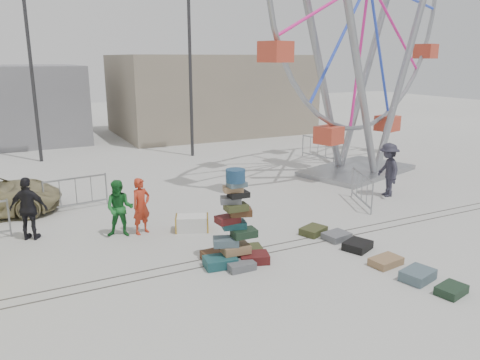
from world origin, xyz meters
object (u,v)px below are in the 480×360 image
pedestrian_green (120,209)px  ferris_wheel (367,7)px  barricade_wheel_back (318,148)px  lamp_post_left (33,66)px  steamer_trunk (192,223)px  pedestrian_black (29,209)px  suitcase_tower (235,236)px  pedestrian_grey (388,170)px  barricade_wheel_front (362,189)px  pedestrian_red (141,206)px  lamp_post_right (192,65)px  barricade_dummy_c (76,193)px

pedestrian_green → ferris_wheel: bearing=38.8°
barricade_wheel_back → lamp_post_left: bearing=-128.1°
ferris_wheel → steamer_trunk: ferris_wheel is taller
lamp_post_left → pedestrian_black: size_ratio=4.56×
lamp_post_left → pedestrian_black: bearing=-96.1°
suitcase_tower → pedestrian_grey: suitcase_tower is taller
suitcase_tower → steamer_trunk: 2.50m
barricade_wheel_front → pedestrian_red: bearing=106.4°
suitcase_tower → ferris_wheel: 12.20m
pedestrian_black → suitcase_tower: bearing=167.1°
lamp_post_right → barricade_wheel_back: (5.08, -3.60, -3.93)m
ferris_wheel → pedestrian_red: bearing=179.1°
barricade_wheel_back → pedestrian_green: size_ratio=1.24×
pedestrian_green → pedestrian_red: bearing=19.4°
steamer_trunk → pedestrian_red: size_ratio=0.58×
pedestrian_grey → pedestrian_green: bearing=-73.8°
suitcase_tower → pedestrian_black: (-4.35, 3.81, 0.22)m
lamp_post_right → pedestrian_green: (-5.89, -9.51, -3.68)m
steamer_trunk → pedestrian_red: pedestrian_red is taller
pedestrian_red → pedestrian_black: pedestrian_black is taller
barricade_wheel_back → pedestrian_red: (-10.37, -5.96, 0.26)m
suitcase_tower → steamer_trunk: bearing=103.7°
ferris_wheel → barricade_dummy_c: (-11.61, 0.16, -6.25)m
lamp_post_right → barricade_wheel_back: size_ratio=4.00×
steamer_trunk → barricade_wheel_front: 6.00m
steamer_trunk → pedestrian_red: bearing=-176.2°
pedestrian_green → pedestrian_black: size_ratio=0.92×
suitcase_tower → pedestrian_red: bearing=127.2°
lamp_post_right → barricade_wheel_front: size_ratio=4.00×
lamp_post_right → barricade_wheel_front: lamp_post_right is taller
pedestrian_green → lamp_post_left: bearing=119.4°
barricade_dummy_c → lamp_post_right: bearing=37.8°
ferris_wheel → barricade_wheel_front: size_ratio=6.91×
lamp_post_left → steamer_trunk: size_ratio=8.52×
ferris_wheel → barricade_wheel_front: 7.84m
steamer_trunk → lamp_post_right: bearing=90.5°
suitcase_tower → barricade_wheel_front: (5.81, 2.15, -0.10)m
barricade_wheel_back → pedestrian_black: (-13.22, -5.04, 0.33)m
steamer_trunk → pedestrian_grey: bearing=23.1°
pedestrian_red → pedestrian_green: 0.59m
barricade_dummy_c → pedestrian_green: bearing=-82.7°
lamp_post_right → suitcase_tower: (-3.79, -12.45, -3.83)m
pedestrian_green → pedestrian_grey: (9.46, -0.35, 0.16)m
lamp_post_left → pedestrian_red: lamp_post_left is taller
lamp_post_left → suitcase_tower: 15.29m
steamer_trunk → barricade_wheel_front: (5.98, -0.31, 0.33)m
barricade_wheel_back → pedestrian_grey: (-1.50, -6.27, 0.41)m
lamp_post_left → barricade_dummy_c: 9.34m
pedestrian_green → pedestrian_grey: pedestrian_grey is taller
barricade_wheel_back → lamp_post_right: bearing=-138.5°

